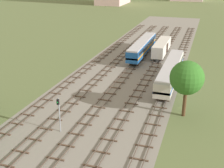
{
  "coord_description": "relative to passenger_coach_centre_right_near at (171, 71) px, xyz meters",
  "views": [
    {
      "loc": [
        15.89,
        1.81,
        21.59
      ],
      "look_at": [
        0.0,
        50.72,
        1.5
      ],
      "focal_mm": 47.98,
      "sensor_mm": 36.0,
      "label": 1
    }
  ],
  "objects": [
    {
      "name": "ground_plane",
      "position": [
        -9.63,
        -2.38,
        -2.61
      ],
      "size": [
        480.0,
        480.0,
        0.0
      ],
      "primitive_type": "plane",
      "color": "#5B6B3D"
    },
    {
      "name": "ballast_bed",
      "position": [
        -9.63,
        -2.38,
        -2.61
      ],
      "size": [
        23.26,
        176.0,
        0.01
      ],
      "primitive_type": "cube",
      "color": "gray",
      "rests_on": "ground"
    },
    {
      "name": "track_far_left",
      "position": [
        -19.26,
        -1.38,
        -2.48
      ],
      "size": [
        2.4,
        126.0,
        0.29
      ],
      "color": "#47382D",
      "rests_on": "ground"
    },
    {
      "name": "track_left",
      "position": [
        -14.45,
        -1.38,
        -2.48
      ],
      "size": [
        2.4,
        126.0,
        0.29
      ],
      "color": "#47382D",
      "rests_on": "ground"
    },
    {
      "name": "track_centre_left",
      "position": [
        -9.63,
        -1.38,
        -2.48
      ],
      "size": [
        2.4,
        126.0,
        0.29
      ],
      "color": "#47382D",
      "rests_on": "ground"
    },
    {
      "name": "track_centre",
      "position": [
        -4.82,
        -1.38,
        -2.48
      ],
      "size": [
        2.4,
        126.0,
        0.29
      ],
      "color": "#47382D",
      "rests_on": "ground"
    },
    {
      "name": "track_centre_right",
      "position": [
        -0.0,
        -1.38,
        -2.48
      ],
      "size": [
        2.4,
        126.0,
        0.29
      ],
      "color": "#47382D",
      "rests_on": "ground"
    },
    {
      "name": "passenger_coach_centre_right_near",
      "position": [
        0.0,
        0.0,
        0.0
      ],
      "size": [
        2.96,
        22.0,
        3.8
      ],
      "color": "beige",
      "rests_on": "ground"
    },
    {
      "name": "passenger_coach_centre_left_mid",
      "position": [
        -9.63,
        17.61,
        0.0
      ],
      "size": [
        2.96,
        22.0,
        3.8
      ],
      "color": "#194C8C",
      "rests_on": "ground"
    },
    {
      "name": "freight_boxcar_centre_midfar",
      "position": [
        -4.81,
        18.99,
        -0.16
      ],
      "size": [
        2.87,
        14.0,
        3.6
      ],
      "color": "beige",
      "rests_on": "ground"
    },
    {
      "name": "signal_post_nearest",
      "position": [
        -12.04,
        -23.81,
        0.66
      ],
      "size": [
        0.28,
        0.47,
        5.14
      ],
      "color": "gray",
      "rests_on": "ground"
    },
    {
      "name": "lineside_tree_2",
      "position": [
        3.97,
        -13.48,
        3.64
      ],
      "size": [
        5.15,
        5.15,
        8.87
      ],
      "color": "#4C331E",
      "rests_on": "ground"
    }
  ]
}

